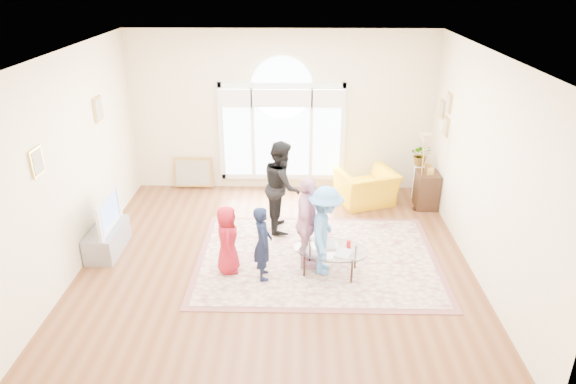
{
  "coord_description": "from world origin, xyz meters",
  "views": [
    {
      "loc": [
        0.32,
        -6.9,
        4.28
      ],
      "look_at": [
        0.17,
        0.3,
        1.08
      ],
      "focal_mm": 32.0,
      "sensor_mm": 36.0,
      "label": 1
    }
  ],
  "objects_px": {
    "tv_console": "(107,239)",
    "armchair": "(366,188)",
    "television": "(104,212)",
    "coffee_table": "(331,250)",
    "area_rug": "(317,258)"
  },
  "relations": [
    {
      "from": "area_rug",
      "to": "television",
      "type": "xyz_separation_m",
      "value": [
        -3.39,
        0.18,
        0.69
      ]
    },
    {
      "from": "area_rug",
      "to": "coffee_table",
      "type": "relative_size",
      "value": 2.9
    },
    {
      "from": "tv_console",
      "to": "television",
      "type": "xyz_separation_m",
      "value": [
        0.01,
        -0.0,
        0.49
      ]
    },
    {
      "from": "area_rug",
      "to": "armchair",
      "type": "distance_m",
      "value": 2.34
    },
    {
      "from": "television",
      "to": "coffee_table",
      "type": "xyz_separation_m",
      "value": [
        3.56,
        -0.59,
        -0.3
      ]
    },
    {
      "from": "television",
      "to": "coffee_table",
      "type": "relative_size",
      "value": 0.79
    },
    {
      "from": "area_rug",
      "to": "armchair",
      "type": "height_order",
      "value": "armchair"
    },
    {
      "from": "tv_console",
      "to": "coffee_table",
      "type": "height_order",
      "value": "coffee_table"
    },
    {
      "from": "television",
      "to": "armchair",
      "type": "distance_m",
      "value": 4.8
    },
    {
      "from": "area_rug",
      "to": "coffee_table",
      "type": "bearing_deg",
      "value": -66.58
    },
    {
      "from": "tv_console",
      "to": "television",
      "type": "bearing_deg",
      "value": -0.0
    },
    {
      "from": "armchair",
      "to": "television",
      "type": "bearing_deg",
      "value": 2.8
    },
    {
      "from": "tv_console",
      "to": "armchair",
      "type": "height_order",
      "value": "armchair"
    },
    {
      "from": "tv_console",
      "to": "armchair",
      "type": "distance_m",
      "value": 4.8
    },
    {
      "from": "coffee_table",
      "to": "armchair",
      "type": "height_order",
      "value": "armchair"
    }
  ]
}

